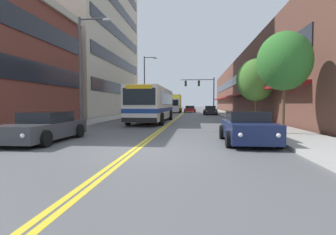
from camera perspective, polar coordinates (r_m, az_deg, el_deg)
name	(u,v)px	position (r m, az deg, el deg)	size (l,w,h in m)	color
ground_plane	(183,113)	(46.09, 3.26, 0.92)	(240.00, 240.00, 0.00)	#565659
sidewalk_left	(144,113)	(46.93, -5.24, 1.04)	(2.88, 106.00, 0.15)	#9E9B96
sidewalk_right	(223,113)	(46.28, 11.87, 0.96)	(2.88, 106.00, 0.15)	#9E9B96
centre_line	(183,113)	(46.09, 3.26, 0.92)	(0.34, 106.00, 0.01)	yellow
office_tower_left	(79,10)	(42.77, -18.84, 21.35)	(12.08, 23.15, 30.48)	beige
storefront_row_right	(257,88)	(47.26, 18.82, 6.18)	(9.10, 68.00, 8.85)	brown
city_bus	(153,103)	(24.30, -3.23, 3.12)	(2.91, 12.19, 3.02)	silver
car_silver_parked_left_near	(151,111)	(38.60, -3.82, 1.44)	(2.03, 4.50, 1.32)	#B7B7BC
car_dark_grey_parked_left_mid	(45,128)	(12.74, -25.18, -1.98)	(2.06, 4.87, 1.30)	#38383D
car_navy_parked_right_foreground	(247,128)	(11.53, 16.90, -2.23)	(2.07, 4.19, 1.33)	#19234C
car_charcoal_parked_right_mid	(210,111)	(40.76, 9.16, 1.50)	(2.04, 4.92, 1.36)	#232328
car_red_moving_lead	(190,109)	(51.02, 4.81, 1.79)	(2.19, 4.18, 1.30)	maroon
box_truck	(174,104)	(50.93, 1.40, 3.06)	(2.64, 7.43, 3.44)	white
traffic_signal_mast	(202,88)	(43.91, 7.44, 6.37)	(5.55, 0.38, 6.01)	#47474C
street_lamp_left_near	(85,62)	(18.14, -17.67, 11.35)	(2.19, 0.28, 7.24)	#47474C
street_lamp_left_far	(146,81)	(38.94, -4.81, 7.92)	(1.97, 0.28, 8.58)	#47474C
street_tree_right_near	(284,61)	(14.71, 23.98, 11.10)	(2.68, 2.68, 5.13)	brown
street_tree_right_mid	(256,80)	(23.41, 18.57, 7.78)	(3.22, 3.22, 5.30)	brown
fire_hydrant	(241,117)	(22.41, 15.68, 0.11)	(0.36, 0.28, 0.85)	#B7B7BC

